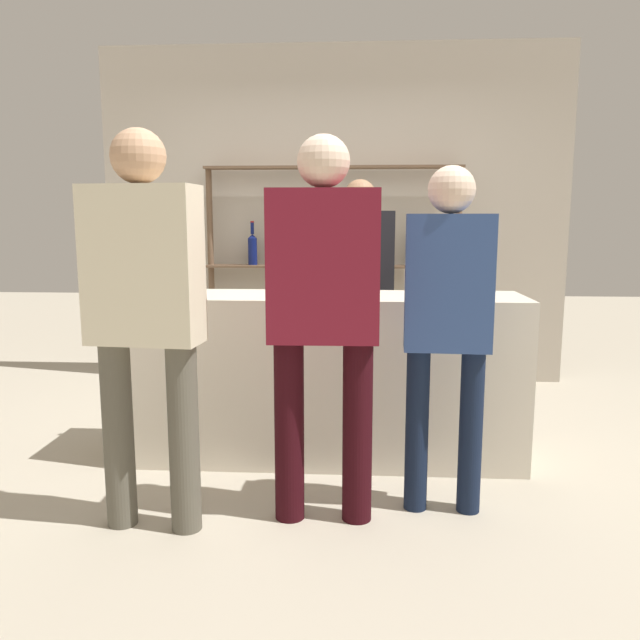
# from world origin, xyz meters

# --- Properties ---
(ground_plane) EXTENTS (16.00, 16.00, 0.00)m
(ground_plane) POSITION_xyz_m (0.00, 0.00, 0.00)
(ground_plane) COLOR #B2A893
(bar_counter) EXTENTS (2.30, 0.54, 0.96)m
(bar_counter) POSITION_xyz_m (0.00, 0.00, 0.48)
(bar_counter) COLOR beige
(bar_counter) RESTS_ON ground_plane
(back_wall) EXTENTS (3.90, 0.12, 2.80)m
(back_wall) POSITION_xyz_m (0.00, 1.87, 1.40)
(back_wall) COLOR #B2A899
(back_wall) RESTS_ON ground_plane
(back_shelf) EXTENTS (2.10, 0.18, 1.81)m
(back_shelf) POSITION_xyz_m (0.00, 1.69, 1.20)
(back_shelf) COLOR brown
(back_shelf) RESTS_ON ground_plane
(counter_bottle_0) EXTENTS (0.09, 0.09, 0.36)m
(counter_bottle_0) POSITION_xyz_m (0.04, 0.17, 1.10)
(counter_bottle_0) COLOR #0F1956
(counter_bottle_0) RESTS_ON bar_counter
(counter_bottle_1) EXTENTS (0.07, 0.07, 0.36)m
(counter_bottle_1) POSITION_xyz_m (-0.78, -0.11, 1.10)
(counter_bottle_1) COLOR black
(counter_bottle_1) RESTS_ON bar_counter
(counter_bottle_2) EXTENTS (0.09, 0.09, 0.36)m
(counter_bottle_2) POSITION_xyz_m (-0.95, 0.10, 1.10)
(counter_bottle_2) COLOR #0F1956
(counter_bottle_2) RESTS_ON bar_counter
(ice_bucket) EXTENTS (0.20, 0.20, 0.19)m
(ice_bucket) POSITION_xyz_m (-0.10, 0.05, 1.06)
(ice_bucket) COLOR #B2B2B7
(ice_bucket) RESTS_ON bar_counter
(customer_left) EXTENTS (0.50, 0.26, 1.76)m
(customer_left) POSITION_xyz_m (-0.70, -0.90, 1.03)
(customer_left) COLOR #575347
(customer_left) RESTS_ON ground_plane
(server_behind_counter) EXTENTS (0.49, 0.26, 1.66)m
(server_behind_counter) POSITION_xyz_m (0.22, 0.94, 0.97)
(server_behind_counter) COLOR black
(server_behind_counter) RESTS_ON ground_plane
(customer_right) EXTENTS (0.40, 0.21, 1.62)m
(customer_right) POSITION_xyz_m (0.63, -0.65, 0.96)
(customer_right) COLOR #121C33
(customer_right) RESTS_ON ground_plane
(customer_center) EXTENTS (0.49, 0.23, 1.74)m
(customer_center) POSITION_xyz_m (0.06, -0.77, 1.02)
(customer_center) COLOR black
(customer_center) RESTS_ON ground_plane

